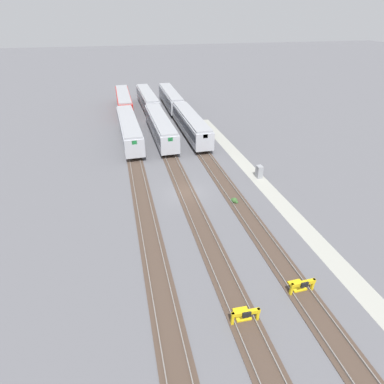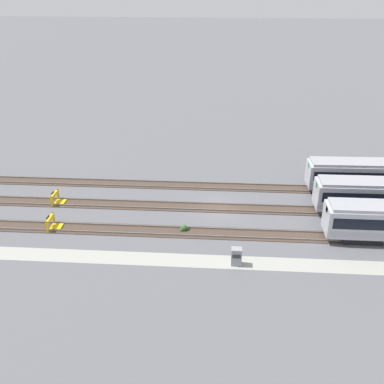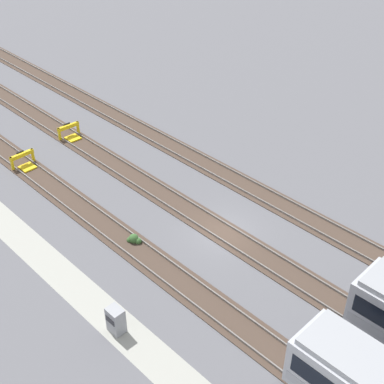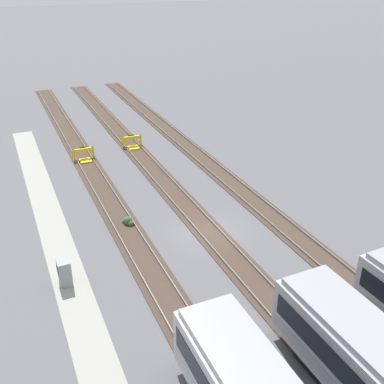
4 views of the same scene
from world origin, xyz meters
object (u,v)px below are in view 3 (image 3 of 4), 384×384
object	(u,v)px
bumper_stop_nearest_track	(24,161)
bumper_stop_near_inner_track	(70,133)
weed_clump	(134,239)
electrical_cabinet	(116,320)

from	to	relation	value
bumper_stop_nearest_track	bumper_stop_near_inner_track	world-z (taller)	same
bumper_stop_near_inner_track	weed_clump	xyz separation A→B (m)	(14.26, -4.78, -0.27)
bumper_stop_nearest_track	weed_clump	world-z (taller)	bumper_stop_nearest_track
bumper_stop_near_inner_track	electrical_cabinet	size ratio (longest dim) A/B	1.26
electrical_cabinet	weed_clump	bearing A→B (deg)	133.20
electrical_cabinet	weed_clump	world-z (taller)	electrical_cabinet
bumper_stop_near_inner_track	bumper_stop_nearest_track	bearing A→B (deg)	-75.21
bumper_stop_near_inner_track	weed_clump	distance (m)	15.04
electrical_cabinet	weed_clump	size ratio (longest dim) A/B	1.74
bumper_stop_nearest_track	electrical_cabinet	world-z (taller)	electrical_cabinet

